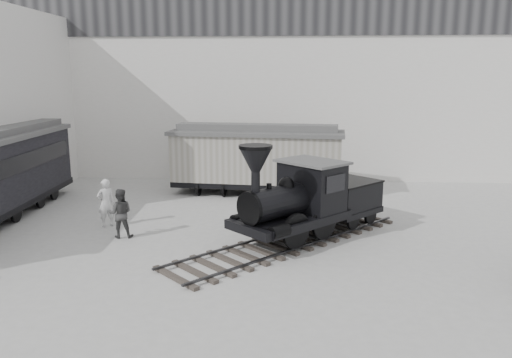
# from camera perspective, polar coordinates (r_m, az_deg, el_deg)

# --- Properties ---
(ground) EXTENTS (90.00, 90.00, 0.00)m
(ground) POSITION_cam_1_polar(r_m,az_deg,el_deg) (15.47, -1.20, -10.60)
(ground) COLOR #9E9E9B
(north_wall) EXTENTS (34.00, 2.51, 11.00)m
(north_wall) POSITION_cam_1_polar(r_m,az_deg,el_deg) (29.27, 1.21, 11.08)
(north_wall) COLOR silver
(north_wall) RESTS_ON ground
(locomotive) EXTENTS (8.69, 8.80, 3.59)m
(locomotive) POSITION_cam_1_polar(r_m,az_deg,el_deg) (18.18, 5.61, -2.83)
(locomotive) COLOR #392F2A
(locomotive) RESTS_ON ground
(boxcar) EXTENTS (8.86, 3.53, 3.54)m
(boxcar) POSITION_cam_1_polar(r_m,az_deg,el_deg) (25.03, 0.08, 2.47)
(boxcar) COLOR black
(boxcar) RESTS_ON ground
(visitor_a) EXTENTS (0.83, 0.80, 1.92)m
(visitor_a) POSITION_cam_1_polar(r_m,az_deg,el_deg) (20.54, -16.78, -2.63)
(visitor_a) COLOR silver
(visitor_a) RESTS_ON ground
(visitor_b) EXTENTS (0.99, 0.83, 1.83)m
(visitor_b) POSITION_cam_1_polar(r_m,az_deg,el_deg) (19.04, -15.25, -3.80)
(visitor_b) COLOR #383838
(visitor_b) RESTS_ON ground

